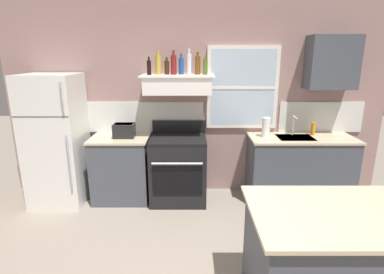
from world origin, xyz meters
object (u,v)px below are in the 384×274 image
Objects in this scene: bottle_brown_stout at (166,67)px; dish_soap_bottle at (312,129)px; refrigerator at (55,140)px; bottle_olive_oil_square at (204,67)px; bottle_balsamic_dark at (148,67)px; bottle_red_label_wine at (173,65)px; bottle_amber_wine at (197,65)px; toaster at (123,130)px; stove_range at (178,168)px; paper_towel_roll at (265,127)px; bottle_clear_tall at (188,64)px; bottle_champagne_gold_foil at (157,64)px; bottle_blue_liqueur at (180,66)px; kitchen_island at (339,265)px.

bottle_brown_stout is 2.19m from dish_soap_bottle.
bottle_olive_oil_square is at bearing 3.18° from refrigerator.
refrigerator is 1.60m from bottle_balsamic_dark.
bottle_red_label_wine is at bearing 13.35° from bottle_balsamic_dark.
bottle_red_label_wine is 1.06× the size of bottle_amber_wine.
toaster is (0.92, 0.04, 0.13)m from refrigerator.
paper_towel_roll is (1.20, 0.04, 0.58)m from stove_range.
stove_range is 1.43m from bottle_clear_tall.
bottle_champagne_gold_foil reaches higher than bottle_amber_wine.
bottle_champagne_gold_foil is at bearing -179.14° from bottle_brown_stout.
stove_range is 1.42m from bottle_red_label_wine.
dish_soap_bottle is at bearing 0.03° from bottle_champagne_gold_foil.
bottle_red_label_wine is (0.31, 0.07, 0.03)m from bottle_balsamic_dark.
bottle_olive_oil_square is at bearing 3.57° from toaster.
stove_range is 4.75× the size of bottle_balsamic_dark.
bottle_olive_oil_square is (0.32, -0.06, -0.01)m from bottle_blue_liqueur.
stove_range is 1.96m from dish_soap_bottle.
paper_towel_roll is 1.50× the size of dish_soap_bottle.
bottle_clear_tall is 1.24× the size of paper_towel_roll.
bottle_balsamic_dark is 1.28× the size of dish_soap_bottle.
toaster reaches higher than stove_range.
bottle_amber_wine reaches higher than bottle_olive_oil_square.
bottle_amber_wine is (0.11, 0.01, -0.02)m from bottle_clear_tall.
bottle_brown_stout is at bearing 0.86° from bottle_champagne_gold_foil.
refrigerator is 6.04× the size of bottle_amber_wine.
bottle_brown_stout is 0.84× the size of bottle_blue_liqueur.
bottle_red_label_wine is 1.25× the size of bottle_olive_oil_square.
refrigerator is 6.53× the size of paper_towel_roll.
bottle_champagne_gold_foil is 0.52m from bottle_amber_wine.
paper_towel_roll is (2.85, 0.06, 0.16)m from refrigerator.
bottle_blue_liqueur reaches higher than kitchen_island.
bottle_blue_liqueur is (0.41, 0.11, 0.02)m from bottle_balsamic_dark.
bottle_brown_stout is at bearing 136.25° from stove_range.
bottle_clear_tall reaches higher than kitchen_island.
bottle_red_label_wine reaches higher than bottle_blue_liqueur.
bottle_brown_stout reaches higher than dish_soap_bottle.
stove_range is at bearing -142.01° from bottle_clear_tall.
bottle_red_label_wine is (-0.05, 0.11, 1.41)m from stove_range.
bottle_clear_tall is at bearing 6.30° from toaster.
toaster is 1.33× the size of bottle_brown_stout.
kitchen_island is at bearing -104.87° from dish_soap_bottle.
bottle_clear_tall is (0.30, -0.02, 0.05)m from bottle_brown_stout.
dish_soap_bottle is at bearing -0.02° from bottle_brown_stout.
kitchen_island is at bearing -65.74° from bottle_olive_oil_square.
bottle_blue_liqueur is at bearing 15.21° from bottle_balsamic_dark.
bottle_champagne_gold_foil is at bearing 151.83° from stove_range.
bottle_balsamic_dark is at bearing -166.65° from bottle_red_label_wine.
bottle_champagne_gold_foil reaches higher than bottle_balsamic_dark.
bottle_clear_tall is 0.12m from bottle_amber_wine.
bottle_clear_tall is at bearing 8.66° from bottle_balsamic_dark.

